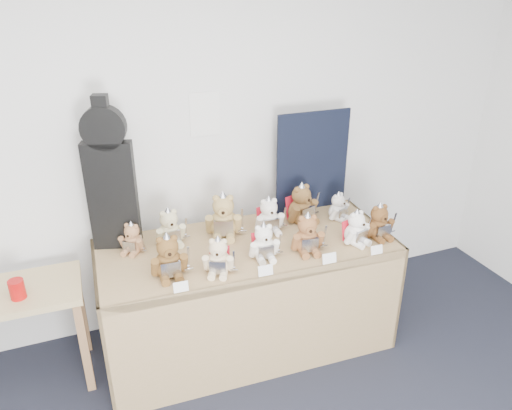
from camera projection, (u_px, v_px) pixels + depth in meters
name	position (u px, v px, depth m)	size (l,w,h in m)	color
room_shell	(205.00, 114.00, 3.37)	(6.00, 6.00, 6.00)	white
display_table	(251.00, 273.00, 3.29)	(1.98, 0.89, 0.81)	olive
side_table	(10.00, 309.00, 3.02)	(0.86, 0.49, 0.71)	tan
guitar_case	(110.00, 177.00, 3.06)	(0.31, 0.17, 0.99)	black
navy_board	(312.00, 162.00, 3.62)	(0.56, 0.02, 0.74)	black
red_cup	(17.00, 289.00, 2.89)	(0.09, 0.09, 0.12)	#B10C0B
teddy_front_far_left	(169.00, 258.00, 2.89)	(0.24, 0.20, 0.30)	brown
teddy_front_left	(218.00, 257.00, 2.93)	(0.21, 0.20, 0.26)	beige
teddy_front_centre	(264.00, 243.00, 3.09)	(0.21, 0.19, 0.26)	white
teddy_front_right	(307.00, 235.00, 3.15)	(0.24, 0.21, 0.29)	brown
teddy_front_far_right	(356.00, 229.00, 3.26)	(0.22, 0.20, 0.26)	white
teddy_front_end	(379.00, 223.00, 3.32)	(0.22, 0.18, 0.27)	brown
teddy_back_left	(170.00, 229.00, 3.24)	(0.23, 0.19, 0.28)	beige
teddy_back_centre_left	(224.00, 217.00, 3.33)	(0.27, 0.26, 0.34)	tan
teddy_back_centre_right	(269.00, 217.00, 3.40)	(0.23, 0.19, 0.28)	white
teddy_back_right	(302.00, 205.00, 3.53)	(0.27, 0.24, 0.32)	brown
teddy_back_end	(338.00, 207.00, 3.58)	(0.19, 0.18, 0.23)	silver
teddy_back_far_left	(132.00, 239.00, 3.16)	(0.18, 0.19, 0.23)	#A0704A
entry_card_a	(181.00, 287.00, 2.78)	(0.08, 0.00, 0.06)	white
entry_card_b	(266.00, 270.00, 2.93)	(0.09, 0.00, 0.07)	white
entry_card_c	(329.00, 258.00, 3.05)	(0.09, 0.00, 0.07)	white
entry_card_d	(377.00, 250.00, 3.15)	(0.08, 0.00, 0.06)	white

